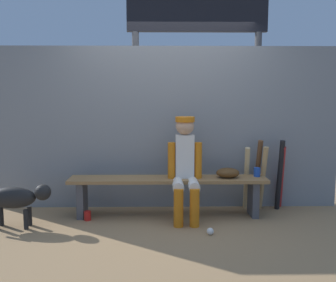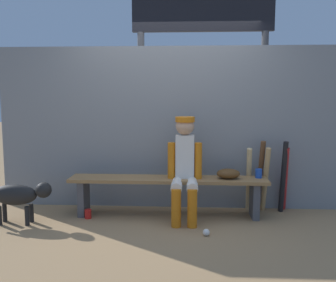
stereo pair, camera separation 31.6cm
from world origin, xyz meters
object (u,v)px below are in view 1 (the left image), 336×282
object	(u,v)px
bat_wood_natural	(246,178)
baseball	(210,231)
bat_aluminum_black	(280,175)
baseball_glove	(228,173)
cup_on_ground	(88,216)
bat_wood_tan	(263,178)
scoreboard	(202,28)
bat_aluminum_red	(281,177)
dugout_bench	(168,186)
bat_wood_dark	(257,174)
dog	(17,198)
cup_on_bench	(257,172)
player_seated	(185,164)

from	to	relation	value
bat_wood_natural	baseball	size ratio (longest dim) A/B	11.28
bat_wood_natural	bat_aluminum_black	bearing A→B (deg)	-1.35
baseball_glove	cup_on_ground	world-z (taller)	baseball_glove
bat_aluminum_black	baseball	distance (m)	1.36
bat_aluminum_black	baseball	xyz separation A→B (m)	(-0.99, -0.84, -0.42)
bat_wood_tan	baseball	xyz separation A→B (m)	(-0.77, -0.84, -0.38)
bat_wood_natural	scoreboard	bearing A→B (deg)	121.61
bat_wood_tan	bat_aluminum_red	size ratio (longest dim) A/B	1.00
bat_aluminum_red	baseball	distance (m)	1.42
dugout_bench	bat_wood_dark	distance (m)	1.19
baseball	cup_on_ground	bearing A→B (deg)	161.07
baseball_glove	bat_wood_natural	xyz separation A→B (m)	(0.28, 0.22, -0.12)
bat_wood_tan	bat_aluminum_black	world-z (taller)	bat_aluminum_black
bat_aluminum_red	cup_on_ground	distance (m)	2.48
bat_aluminum_red	bat_wood_tan	bearing A→B (deg)	-166.71
bat_wood_tan	dog	bearing A→B (deg)	-168.60
bat_wood_natural	baseball	distance (m)	1.09
bat_wood_natural	bat_wood_dark	bearing A→B (deg)	19.84
cup_on_bench	bat_wood_natural	bearing A→B (deg)	118.96
baseball	cup_on_bench	world-z (taller)	cup_on_bench
bat_wood_tan	bat_aluminum_red	bearing A→B (deg)	13.29
dugout_bench	baseball	world-z (taller)	dugout_bench
dugout_bench	bat_aluminum_black	size ratio (longest dim) A/B	2.64
player_seated	dog	distance (m)	1.93
baseball	cup_on_bench	xyz separation A→B (m)	(0.66, 0.69, 0.49)
baseball_glove	scoreboard	size ratio (longest dim) A/B	0.08
dugout_bench	baseball_glove	size ratio (longest dim) A/B	8.54
bat_wood_dark	bat_aluminum_red	size ratio (longest dim) A/B	1.09
cup_on_bench	dog	bearing A→B (deg)	-171.12
baseball_glove	bat_aluminum_black	xyz separation A→B (m)	(0.70, 0.21, -0.08)
player_seated	bat_wood_dark	xyz separation A→B (m)	(0.95, 0.39, -0.21)
baseball_glove	bat_wood_natural	size ratio (longest dim) A/B	0.34
bat_wood_tan	dog	distance (m)	2.95
cup_on_bench	bat_wood_dark	bearing A→B (deg)	74.52
dugout_bench	cup_on_ground	world-z (taller)	dugout_bench
bat_aluminum_red	bat_aluminum_black	xyz separation A→B (m)	(-0.04, -0.06, 0.04)
bat_wood_natural	dugout_bench	bearing A→B (deg)	-167.51
dugout_bench	cup_on_bench	size ratio (longest dim) A/B	21.73
scoreboard	player_seated	bearing A→B (deg)	-104.14
bat_wood_natural	cup_on_bench	distance (m)	0.22
player_seated	cup_on_bench	bearing A→B (deg)	10.81
bat_wood_natural	player_seated	bearing A→B (deg)	-157.44
cup_on_ground	dog	bearing A→B (deg)	-163.05
baseball_glove	bat_wood_dark	size ratio (longest dim) A/B	0.31
bat_wood_natural	scoreboard	distance (m)	2.22
dugout_bench	dog	distance (m)	1.72
baseball_glove	bat_wood_tan	xyz separation A→B (m)	(0.48, 0.21, -0.12)
baseball	dog	bearing A→B (deg)	173.09
cup_on_bench	cup_on_ground	bearing A→B (deg)	-174.08
scoreboard	cup_on_ground	bearing A→B (deg)	-140.27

